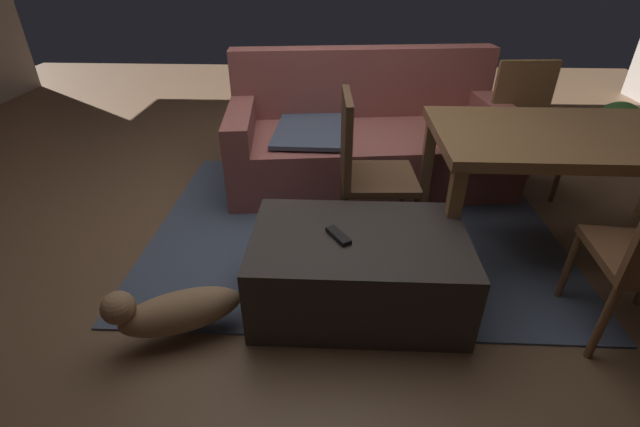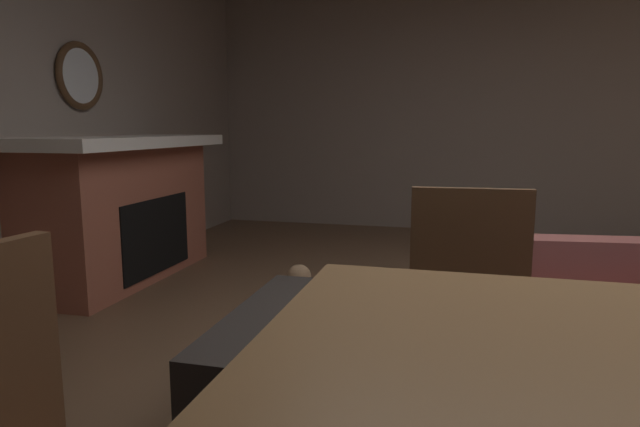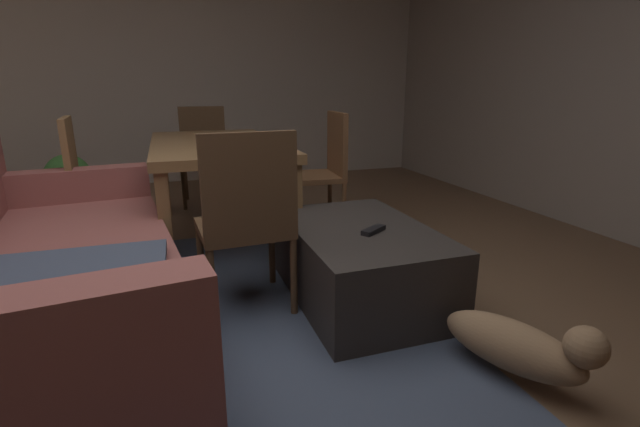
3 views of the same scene
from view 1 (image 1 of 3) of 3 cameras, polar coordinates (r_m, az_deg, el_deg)
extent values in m
plane|color=brown|center=(3.03, -1.98, -0.56)|extent=(9.56, 9.56, 0.00)
cube|color=#3D475B|center=(2.93, 4.41, -1.61)|extent=(2.60, 2.00, 0.01)
cube|color=#8C4C47|center=(3.48, 6.27, 7.61)|extent=(2.22, 1.24, 0.42)
cube|color=#8C4C47|center=(3.70, 5.63, 16.86)|extent=(2.12, 0.45, 0.53)
cube|color=#8C4C47|center=(3.67, 21.93, 12.00)|extent=(0.30, 1.01, 0.20)
cube|color=#8C4C47|center=(3.34, -10.37, 11.93)|extent=(0.30, 1.01, 0.20)
cube|color=#3D475B|center=(3.35, -0.78, 11.21)|extent=(0.58, 0.86, 0.03)
cube|color=#2D2826|center=(2.23, 5.00, -7.27)|extent=(1.06, 0.68, 0.41)
cube|color=black|center=(2.08, 2.44, -2.93)|extent=(0.13, 0.16, 0.02)
cube|color=brown|center=(2.85, 31.68, 8.55)|extent=(1.67, 0.88, 0.06)
cube|color=brown|center=(3.05, 13.85, 6.03)|extent=(0.07, 0.07, 0.68)
cube|color=brown|center=(2.40, 16.75, -1.65)|extent=(0.07, 0.07, 0.68)
cube|color=#513823|center=(2.62, 7.69, 4.62)|extent=(0.46, 0.46, 0.04)
cube|color=#513823|center=(2.50, 3.49, 10.00)|extent=(0.06, 0.44, 0.48)
cylinder|color=#513823|center=(2.93, 10.80, 2.38)|extent=(0.04, 0.04, 0.41)
cylinder|color=#513823|center=(2.60, 12.24, -1.86)|extent=(0.04, 0.04, 0.41)
cylinder|color=#513823|center=(2.88, 2.96, 2.41)|extent=(0.04, 0.04, 0.41)
cylinder|color=#513823|center=(2.54, 3.39, -1.92)|extent=(0.04, 0.04, 0.41)
cube|color=brown|center=(3.57, 25.50, 9.12)|extent=(0.47, 0.47, 0.04)
cube|color=brown|center=(3.66, 25.15, 14.08)|extent=(0.44, 0.07, 0.48)
cylinder|color=brown|center=(3.58, 28.84, 4.36)|extent=(0.04, 0.04, 0.41)
cylinder|color=brown|center=(3.40, 22.99, 4.49)|extent=(0.04, 0.04, 0.41)
cylinder|color=brown|center=(3.90, 26.22, 7.05)|extent=(0.04, 0.04, 0.41)
cylinder|color=brown|center=(3.73, 20.74, 7.27)|extent=(0.04, 0.04, 0.41)
cylinder|color=brown|center=(2.58, 29.84, -6.10)|extent=(0.04, 0.04, 0.41)
cylinder|color=brown|center=(2.30, 33.11, -12.03)|extent=(0.04, 0.04, 0.41)
cylinder|color=#474C51|center=(4.40, 33.36, 6.20)|extent=(0.21, 0.21, 0.21)
ellipsoid|color=#387233|center=(4.32, 34.35, 9.29)|extent=(0.38, 0.38, 0.42)
ellipsoid|color=#8C6B4C|center=(2.17, -17.75, -12.16)|extent=(0.59, 0.41, 0.20)
sphere|color=#8C6B4C|center=(2.13, -25.01, -11.16)|extent=(0.15, 0.15, 0.15)
camera|label=2|loc=(3.14, 46.45, 13.95)|focal=30.46mm
camera|label=3|loc=(3.32, -34.74, 17.98)|focal=25.05mm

